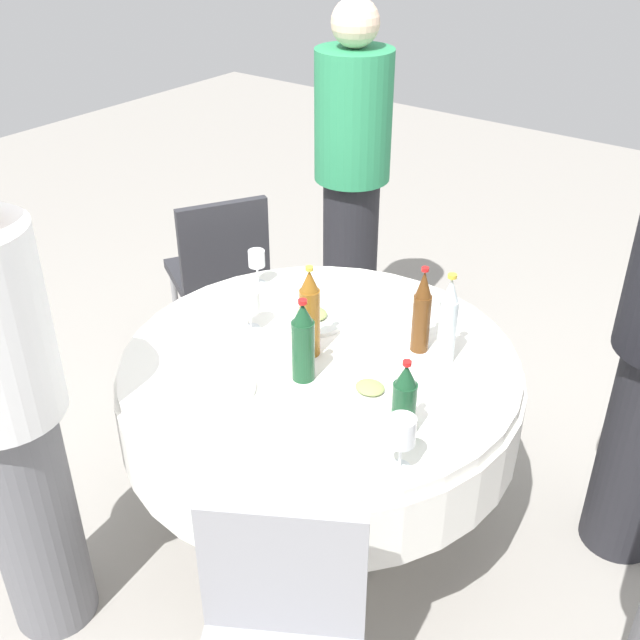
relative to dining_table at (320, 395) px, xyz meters
name	(u,v)px	position (x,y,z in m)	size (l,w,h in m)	color
ground_plane	(320,522)	(0.00, 0.00, -0.59)	(10.00, 10.00, 0.00)	gray
dining_table	(320,395)	(0.00, 0.00, 0.00)	(1.31, 1.31, 0.74)	white
bottle_brown_east	(422,313)	(0.23, 0.23, 0.29)	(0.06, 0.06, 0.30)	#593314
bottle_dark_green_outer	(303,343)	(0.03, -0.12, 0.28)	(0.07, 0.07, 0.28)	#194728
bottle_clear_west	(448,322)	(0.33, 0.22, 0.30)	(0.06, 0.06, 0.31)	silver
bottle_amber_front	(309,315)	(-0.04, 0.00, 0.30)	(0.07, 0.07, 0.31)	#8C5619
bottle_dark_green_left	(404,402)	(0.41, -0.17, 0.26)	(0.07, 0.07, 0.25)	#194728
wine_glass_front	(250,302)	(-0.29, 0.00, 0.26)	(0.07, 0.07, 0.15)	white
wine_glass_left	(402,432)	(0.48, -0.29, 0.27)	(0.07, 0.07, 0.16)	white
wine_glass_near	(257,261)	(-0.49, 0.26, 0.25)	(0.06, 0.06, 0.14)	white
plate_mid	(219,388)	(-0.14, -0.33, 0.16)	(0.23, 0.23, 0.02)	white
plate_far	(312,317)	(-0.16, 0.17, 0.16)	(0.24, 0.24, 0.04)	white
plate_south	(370,391)	(0.24, -0.07, 0.16)	(0.20, 0.20, 0.04)	white
fork_outer	(337,445)	(0.30, -0.32, 0.15)	(0.18, 0.02, 0.01)	silver
folded_napkin	(469,390)	(0.47, 0.11, 0.16)	(0.14, 0.14, 0.02)	white
person_east	(5,411)	(-0.46, -0.82, 0.23)	(0.34, 0.34, 1.57)	slate
person_outer	(352,181)	(-0.64, 1.09, 0.27)	(0.34, 0.34, 1.64)	#26262B
chair_near	(220,268)	(-1.00, 0.57, -0.07)	(0.55, 0.55, 0.87)	#2D2D33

